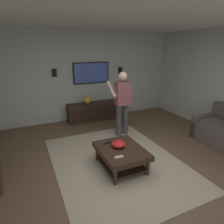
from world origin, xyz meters
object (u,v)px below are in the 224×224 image
remote_black (107,143)px  remote_grey (123,146)px  wall_speaker_left (120,71)px  wall_speaker_right (54,73)px  vase_round (87,100)px  tv (91,73)px  remote_white (119,157)px  coffee_table (121,153)px  media_console (95,111)px  person_standing (122,100)px  bowl (119,144)px

remote_black → remote_grey: (-0.25, -0.21, 0.00)m
wall_speaker_left → wall_speaker_right: (0.00, 2.10, 0.04)m
vase_round → remote_black: bearing=171.2°
tv → remote_white: size_ratio=7.57×
remote_black → wall_speaker_left: bearing=-131.8°
coffee_table → media_console: media_console is taller
remote_grey → wall_speaker_right: 3.17m
person_standing → vase_round: person_standing is taller
tv → wall_speaker_right: tv is taller
media_console → remote_white: size_ratio=11.33×
media_console → remote_white: 3.04m
remote_white → remote_grey: same height
remote_white → remote_grey: bearing=59.2°
media_console → wall_speaker_left: 1.58m
media_console → bowl: 2.67m
vase_round → wall_speaker_left: wall_speaker_left is taller
wall_speaker_right → remote_black: bearing=-169.4°
remote_grey → wall_speaker_left: size_ratio=0.68×
tv → remote_white: tv is taller
tv → person_standing: 1.70m
media_console → person_standing: 1.53m
remote_black → wall_speaker_right: size_ratio=0.68×
person_standing → remote_black: bearing=139.9°
media_console → remote_black: (-2.40, 0.61, 0.14)m
coffee_table → remote_black: size_ratio=6.67×
coffee_table → wall_speaker_right: 3.25m
wall_speaker_left → remote_black: bearing=148.8°
media_console → remote_black: media_console is taller
coffee_table → vase_round: (2.71, -0.22, 0.36)m
tv → remote_white: bearing=-11.2°
tv → remote_white: 3.43m
remote_black → wall_speaker_left: size_ratio=0.68×
coffee_table → remote_grey: 0.15m
coffee_table → bowl: 0.18m
bowl → remote_black: 0.27m
media_console → vase_round: 0.45m
bowl → wall_speaker_left: size_ratio=1.21×
vase_round → bowl: bearing=174.9°
remote_white → vase_round: (2.97, -0.40, 0.25)m
media_console → remote_white: media_console is taller
media_console → tv: tv is taller
coffee_table → vase_round: size_ratio=4.55×
tv → bowl: (-2.86, 0.47, -0.99)m
bowl → remote_grey: size_ratio=1.78×
bowl → wall_speaker_right: 3.12m
remote_black → vase_round: vase_round is taller
bowl → remote_grey: 0.09m
bowl → wall_speaker_left: 3.38m
person_standing → wall_speaker_left: size_ratio=7.45×
media_console → remote_grey: 2.67m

